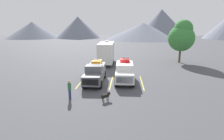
{
  "coord_description": "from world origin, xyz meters",
  "views": [
    {
      "loc": [
        1.55,
        -20.63,
        6.26
      ],
      "look_at": [
        0.0,
        0.39,
        1.2
      ],
      "focal_mm": 28.73,
      "sensor_mm": 36.0,
      "label": 1
    }
  ],
  "objects": [
    {
      "name": "lot_stripe_a",
      "position": [
        -3.54,
        -0.61,
        0.0
      ],
      "size": [
        0.12,
        5.5,
        0.01
      ],
      "primitive_type": "cube",
      "color": "gold",
      "rests_on": "ground"
    },
    {
      "name": "lot_stripe_c",
      "position": [
        3.54,
        -0.61,
        0.0
      ],
      "size": [
        0.12,
        5.5,
        0.01
      ],
      "primitive_type": "cube",
      "color": "gold",
      "rests_on": "ground"
    },
    {
      "name": "tree_a",
      "position": [
        11.44,
        12.17,
        4.74
      ],
      "size": [
        4.58,
        4.58,
        7.55
      ],
      "color": "brown",
      "rests_on": "ground"
    },
    {
      "name": "ground_plane",
      "position": [
        0.0,
        0.0,
        0.0
      ],
      "size": [
        240.0,
        240.0,
        0.0
      ],
      "primitive_type": "plane",
      "color": "#47474C"
    },
    {
      "name": "person_a",
      "position": [
        -3.3,
        -5.96,
        1.0
      ],
      "size": [
        0.27,
        0.37,
        1.74
      ],
      "color": "navy",
      "rests_on": "ground"
    },
    {
      "name": "dog",
      "position": [
        -0.0,
        -6.11,
        0.5
      ],
      "size": [
        0.77,
        0.75,
        0.74
      ],
      "color": "black",
      "rests_on": "ground"
    },
    {
      "name": "camper_trailer_a",
      "position": [
        -1.67,
        9.85,
        2.09
      ],
      "size": [
        2.57,
        8.56,
        3.98
      ],
      "color": "silver",
      "rests_on": "ground"
    },
    {
      "name": "lot_stripe_b",
      "position": [
        0.0,
        -0.61,
        0.0
      ],
      "size": [
        0.12,
        5.5,
        0.01
      ],
      "primitive_type": "cube",
      "color": "gold",
      "rests_on": "ground"
    },
    {
      "name": "mountain_ridge",
      "position": [
        14.51,
        80.32,
        6.53
      ],
      "size": [
        142.8,
        42.35,
        16.44
      ],
      "color": "slate",
      "rests_on": "ground"
    },
    {
      "name": "pickup_truck_b",
      "position": [
        1.53,
        -0.13,
        1.22
      ],
      "size": [
        2.18,
        5.48,
        2.68
      ],
      "color": "white",
      "rests_on": "ground"
    },
    {
      "name": "pickup_truck_a",
      "position": [
        -1.86,
        -0.78,
        1.17
      ],
      "size": [
        2.09,
        5.81,
        2.52
      ],
      "color": "#595B60",
      "rests_on": "ground"
    }
  ]
}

